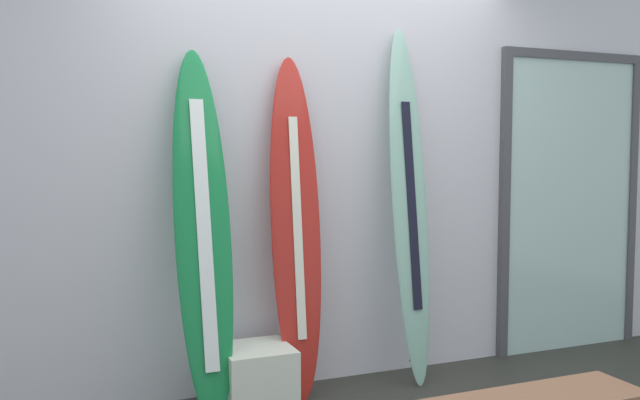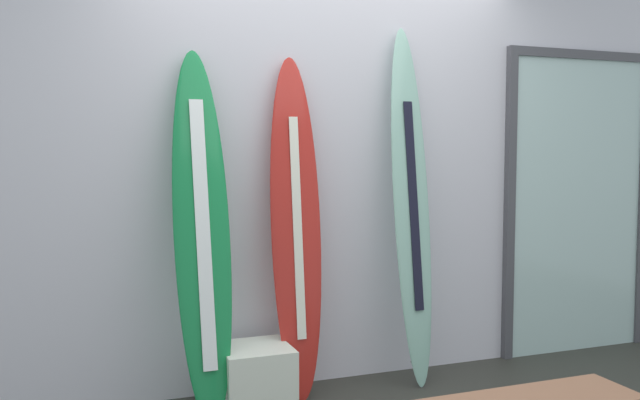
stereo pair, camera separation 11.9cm
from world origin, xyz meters
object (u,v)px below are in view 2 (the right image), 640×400
at_px(surfboard_emerald, 202,232).
at_px(surfboard_seafoam, 411,208).
at_px(display_block_left, 256,378).
at_px(surfboard_crimson, 296,227).
at_px(glass_door, 578,197).

distance_m(surfboard_emerald, surfboard_seafoam, 1.28).
bearing_deg(display_block_left, surfboard_crimson, 24.83).
height_order(surfboard_seafoam, glass_door, surfboard_seafoam).
relative_size(surfboard_emerald, surfboard_seafoam, 0.91).
xyz_separation_m(surfboard_emerald, display_block_left, (0.27, -0.03, -0.80)).
relative_size(surfboard_emerald, display_block_left, 5.21).
relative_size(surfboard_crimson, display_block_left, 5.18).
xyz_separation_m(surfboard_emerald, glass_door, (2.66, 0.26, 0.10)).
height_order(surfboard_crimson, display_block_left, surfboard_crimson).
relative_size(surfboard_emerald, glass_door, 0.93).
distance_m(surfboard_seafoam, display_block_left, 1.33).
relative_size(surfboard_emerald, surfboard_crimson, 1.01).
distance_m(surfboard_emerald, surfboard_crimson, 0.56).
bearing_deg(glass_door, display_block_left, -173.20).
distance_m(surfboard_crimson, glass_door, 2.12).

